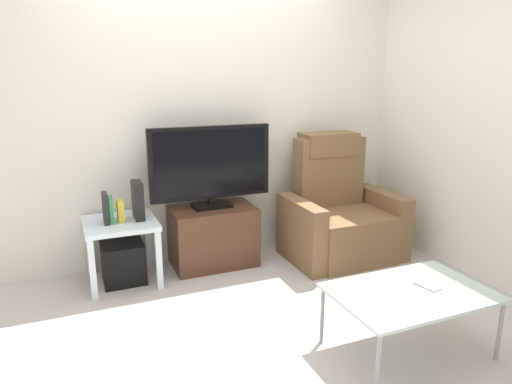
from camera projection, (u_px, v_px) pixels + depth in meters
ground_plane at (252, 308)px, 3.23m from camera, size 6.40×6.40×0.00m
wall_back at (202, 109)px, 3.91m from camera, size 6.40×0.06×2.60m
wall_side at (474, 113)px, 3.60m from camera, size 0.06×4.48×2.60m
tv_stand at (213, 236)px, 3.92m from camera, size 0.70×0.44×0.51m
television at (211, 165)px, 3.79m from camera, size 1.02×0.20×0.68m
recliner_armchair at (339, 215)px, 4.11m from camera, size 0.98×0.78×1.08m
side_table at (121, 231)px, 3.55m from camera, size 0.54×0.54×0.50m
subwoofer_box at (123, 262)px, 3.62m from camera, size 0.32×0.32×0.32m
book_leftmost at (105, 208)px, 3.45m from camera, size 0.04×0.14×0.24m
book_middle at (111, 210)px, 3.47m from camera, size 0.03×0.11×0.21m
book_rightmost at (121, 211)px, 3.50m from camera, size 0.05×0.11×0.17m
game_console at (138, 200)px, 3.56m from camera, size 0.07×0.20×0.29m
coffee_table at (411, 295)px, 2.65m from camera, size 0.90×0.60×0.39m
cell_phone at (427, 286)px, 2.69m from camera, size 0.10×0.16×0.01m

